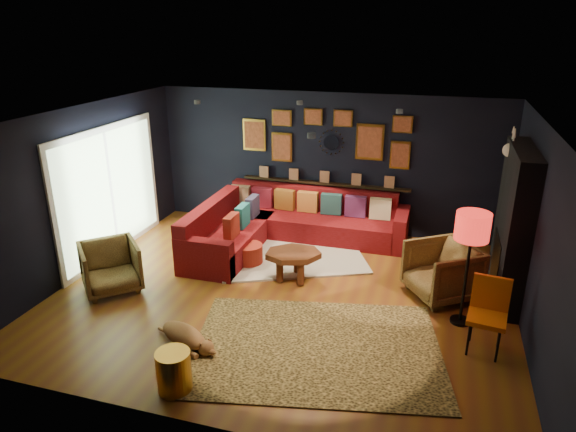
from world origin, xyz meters
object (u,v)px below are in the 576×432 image
(armchair_left, at_px, (110,265))
(floor_lamp, at_px, (472,232))
(gold_stool, at_px, (174,371))
(orange_chair, at_px, (489,309))
(sectional, at_px, (280,226))
(dog, at_px, (183,332))
(pouf, at_px, (249,253))
(coffee_table, at_px, (293,257))
(armchair_right, at_px, (442,269))

(armchair_left, distance_m, floor_lamp, 5.09)
(floor_lamp, bearing_deg, gold_stool, -142.52)
(armchair_left, distance_m, orange_chair, 5.24)
(sectional, height_order, gold_stool, sectional)
(sectional, relative_size, dog, 3.37)
(pouf, height_order, orange_chair, orange_chair)
(sectional, bearing_deg, floor_lamp, -30.83)
(sectional, relative_size, coffee_table, 3.23)
(pouf, relative_size, armchair_left, 0.57)
(sectional, bearing_deg, coffee_table, -64.54)
(dog, bearing_deg, pouf, 115.92)
(dog, bearing_deg, sectional, 111.81)
(pouf, height_order, armchair_right, armchair_right)
(gold_stool, relative_size, orange_chair, 0.51)
(coffee_table, relative_size, armchair_left, 1.30)
(sectional, xyz_separation_m, coffee_table, (0.64, -1.34, 0.06))
(orange_chair, distance_m, dog, 3.72)
(sectional, bearing_deg, armchair_left, -127.73)
(pouf, bearing_deg, dog, -89.04)
(sectional, distance_m, armchair_left, 3.05)
(orange_chair, bearing_deg, armchair_left, -171.48)
(coffee_table, distance_m, pouf, 0.95)
(coffee_table, height_order, armchair_left, armchair_left)
(orange_chair, bearing_deg, armchair_right, 123.03)
(orange_chair, height_order, floor_lamp, floor_lamp)
(armchair_right, height_order, orange_chair, orange_chair)
(coffee_table, xyz_separation_m, pouf, (-0.86, 0.34, -0.20))
(gold_stool, bearing_deg, sectional, 91.58)
(armchair_right, bearing_deg, sectional, -147.96)
(pouf, xyz_separation_m, orange_chair, (3.60, -1.38, 0.36))
(pouf, bearing_deg, armchair_left, -139.23)
(sectional, xyz_separation_m, pouf, (-0.23, -1.00, -0.14))
(pouf, xyz_separation_m, armchair_left, (-1.64, -1.41, 0.22))
(floor_lamp, relative_size, dog, 1.54)
(orange_chair, bearing_deg, gold_stool, -143.17)
(armchair_right, distance_m, floor_lamp, 1.12)
(armchair_right, bearing_deg, floor_lamp, -11.58)
(sectional, distance_m, armchair_right, 3.08)
(pouf, xyz_separation_m, armchair_right, (3.06, -0.21, 0.26))
(sectional, xyz_separation_m, dog, (-0.19, -3.37, -0.15))
(orange_chair, distance_m, floor_lamp, 0.96)
(coffee_table, bearing_deg, armchair_left, -156.79)
(armchair_right, bearing_deg, coffee_table, -121.54)
(floor_lamp, xyz_separation_m, dog, (-3.30, -1.51, -1.13))
(pouf, height_order, dog, same)
(coffee_table, relative_size, orange_chair, 1.14)
(coffee_table, height_order, pouf, coffee_table)
(armchair_right, relative_size, floor_lamp, 0.57)
(sectional, height_order, pouf, sectional)
(floor_lamp, bearing_deg, sectional, 149.17)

